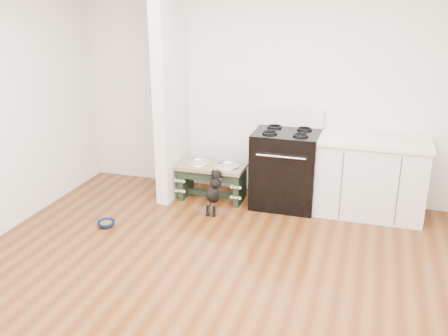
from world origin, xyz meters
TOP-DOWN VIEW (x-y plane):
  - ground at (0.00, 0.00)m, footprint 5.00×5.00m
  - room_shell at (0.00, 0.00)m, footprint 5.00×5.00m
  - partition_wall at (-1.18, 2.10)m, footprint 0.15×0.80m
  - oven_range at (0.25, 2.16)m, footprint 0.76×0.69m
  - cabinet_run at (1.23, 2.18)m, footprint 1.24×0.64m
  - dog_feeder at (-0.65, 2.05)m, footprint 0.81×0.44m
  - puppy at (-0.50, 1.68)m, footprint 0.14×0.42m
  - floor_bowl at (-1.53, 0.96)m, footprint 0.25×0.25m

SIDE VIEW (x-z plane):
  - ground at x=0.00m, z-range 0.00..0.00m
  - floor_bowl at x=-1.53m, z-range 0.00..0.06m
  - puppy at x=-0.50m, z-range 0.02..0.52m
  - dog_feeder at x=-0.65m, z-range 0.09..0.55m
  - cabinet_run at x=1.23m, z-range 0.00..0.91m
  - oven_range at x=0.25m, z-range -0.09..1.05m
  - partition_wall at x=-1.18m, z-range 0.00..2.70m
  - room_shell at x=0.00m, z-range -0.88..4.12m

